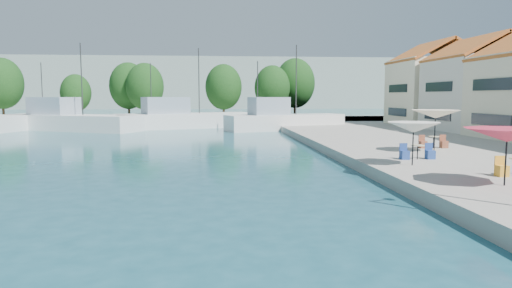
{
  "coord_description": "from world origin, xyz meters",
  "views": [
    {
      "loc": [
        -1.37,
        -0.09,
        3.9
      ],
      "look_at": [
        1.0,
        26.0,
        1.15
      ],
      "focal_mm": 32.0,
      "sensor_mm": 36.0,
      "label": 1
    }
  ],
  "objects": [
    {
      "name": "tree_03",
      "position": [
        -21.98,
        70.43,
        4.4
      ],
      "size": [
        4.45,
        4.45,
        6.59
      ],
      "color": "#3F2B19",
      "rests_on": "quay_far"
    },
    {
      "name": "tree_06",
      "position": [
        0.02,
        69.15,
        5.29
      ],
      "size": [
        5.49,
        5.49,
        8.12
      ],
      "color": "#3F2B19",
      "rests_on": "quay_far"
    },
    {
      "name": "tree_08",
      "position": [
        11.29,
        71.39,
        5.94
      ],
      "size": [
        6.25,
        6.25,
        9.26
      ],
      "color": "#3F2B19",
      "rests_on": "quay_far"
    },
    {
      "name": "quay_far",
      "position": [
        -8.0,
        67.0,
        0.3
      ],
      "size": [
        90.0,
        16.0,
        0.6
      ],
      "primitive_type": "cube",
      "color": "gray",
      "rests_on": "ground"
    },
    {
      "name": "building_05",
      "position": [
        24.0,
        42.0,
        5.26
      ],
      "size": [
        8.4,
        8.8,
        9.7
      ],
      "color": "silver",
      "rests_on": "quay_right"
    },
    {
      "name": "tree_02",
      "position": [
        -32.78,
        71.2,
        5.8
      ],
      "size": [
        6.08,
        6.08,
        9.0
      ],
      "color": "#3F2B19",
      "rests_on": "quay_far"
    },
    {
      "name": "trawler_04",
      "position": [
        6.42,
        52.0,
        1.07
      ],
      "size": [
        14.31,
        7.57,
        10.2
      ],
      "rotation": [
        0.0,
        0.0,
        0.3
      ],
      "color": "silver",
      "rests_on": "ground"
    },
    {
      "name": "trawler_03",
      "position": [
        -5.28,
        56.52,
        1.07
      ],
      "size": [
        17.59,
        10.47,
        10.2
      ],
      "rotation": [
        0.0,
        0.0,
        0.38
      ],
      "color": "silver",
      "rests_on": "ground"
    },
    {
      "name": "tree_04",
      "position": [
        -14.5,
        71.82,
        5.49
      ],
      "size": [
        5.73,
        5.73,
        8.48
      ],
      "color": "#3F2B19",
      "rests_on": "quay_far"
    },
    {
      "name": "cafe_table_03",
      "position": [
        12.57,
        27.75,
        0.89
      ],
      "size": [
        1.82,
        0.7,
        0.76
      ],
      "color": "black",
      "rests_on": "quay_right"
    },
    {
      "name": "tree_07",
      "position": [
        7.31,
        68.39,
        5.18
      ],
      "size": [
        5.36,
        5.36,
        7.94
      ],
      "color": "#3F2B19",
      "rests_on": "quay_far"
    },
    {
      "name": "umbrella_cream",
      "position": [
        11.59,
        25.69,
        2.85
      ],
      "size": [
        2.88,
        2.88,
        2.51
      ],
      "color": "black",
      "rests_on": "quay_right"
    },
    {
      "name": "hill_west",
      "position": [
        -30.0,
        160.0,
        8.0
      ],
      "size": [
        180.0,
        40.0,
        16.0
      ],
      "primitive_type": "cube",
      "color": "gray",
      "rests_on": "ground"
    },
    {
      "name": "tree_05",
      "position": [
        -11.6,
        69.04,
        5.34
      ],
      "size": [
        5.55,
        5.55,
        8.22
      ],
      "color": "#3F2B19",
      "rests_on": "quay_far"
    },
    {
      "name": "cafe_table_02",
      "position": [
        9.25,
        22.84,
        0.89
      ],
      "size": [
        1.82,
        0.7,
        0.76
      ],
      "color": "black",
      "rests_on": "quay_right"
    },
    {
      "name": "umbrella_pink",
      "position": [
        9.34,
        15.69,
        2.48
      ],
      "size": [
        3.14,
        3.14,
        2.13
      ],
      "color": "black",
      "rests_on": "quay_right"
    },
    {
      "name": "trawler_02",
      "position": [
        -18.05,
        53.82,
        1.07
      ],
      "size": [
        16.93,
        11.33,
        10.2
      ],
      "rotation": [
        0.0,
        0.0,
        -0.46
      ],
      "color": "silver",
      "rests_on": "ground"
    },
    {
      "name": "hill_east",
      "position": [
        40.0,
        180.0,
        6.0
      ],
      "size": [
        140.0,
        40.0,
        12.0
      ],
      "primitive_type": "cube",
      "color": "gray",
      "rests_on": "ground"
    },
    {
      "name": "umbrella_white",
      "position": [
        8.08,
        20.83,
        2.43
      ],
      "size": [
        2.55,
        2.55,
        2.08
      ],
      "color": "black",
      "rests_on": "quay_right"
    },
    {
      "name": "building_06",
      "position": [
        24.0,
        51.0,
        5.5
      ],
      "size": [
        9.0,
        8.8,
        10.2
      ],
      "color": "#F7ECC6",
      "rests_on": "quay_right"
    }
  ]
}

